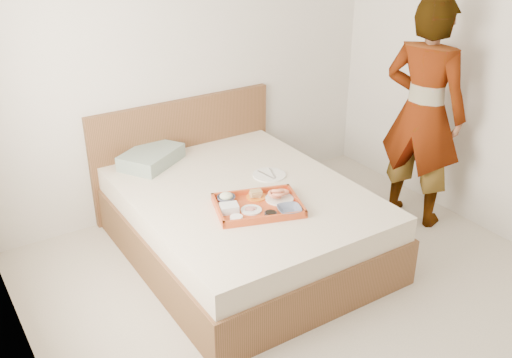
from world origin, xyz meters
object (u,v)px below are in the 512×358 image
object	(u,v)px
bed	(243,222)
dinner_plate	(269,175)
tray	(258,205)
person	(423,113)

from	to	relation	value
bed	dinner_plate	size ratio (longest dim) A/B	7.83
tray	person	xyz separation A→B (m)	(1.55, -0.01, 0.37)
dinner_plate	bed	bearing A→B (deg)	-161.45
bed	tray	xyz separation A→B (m)	(-0.06, -0.29, 0.29)
bed	tray	size ratio (longest dim) A/B	3.46
dinner_plate	person	size ratio (longest dim) A/B	0.14
dinner_plate	person	bearing A→B (deg)	-18.49
bed	dinner_plate	xyz separation A→B (m)	(0.30, 0.10, 0.27)
person	tray	bearing A→B (deg)	71.33
tray	person	size ratio (longest dim) A/B	0.31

